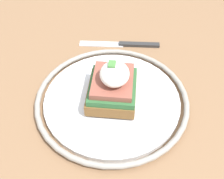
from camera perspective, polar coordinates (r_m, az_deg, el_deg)
The scene contains 4 objects.
dining_table at distance 0.64m, azimuth 1.26°, elevation -8.12°, with size 0.93×0.91×0.78m.
plate at distance 0.52m, azimuth 0.00°, elevation -2.03°, with size 0.28×0.28×0.02m.
sandwich at distance 0.49m, azimuth 0.16°, elevation 0.77°, with size 0.10×0.09×0.08m.
knife at distance 0.65m, azimuth 2.75°, elevation 9.14°, with size 0.02×0.18×0.01m.
Camera 1 is at (-0.36, -0.02, 1.18)m, focal length 45.00 mm.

